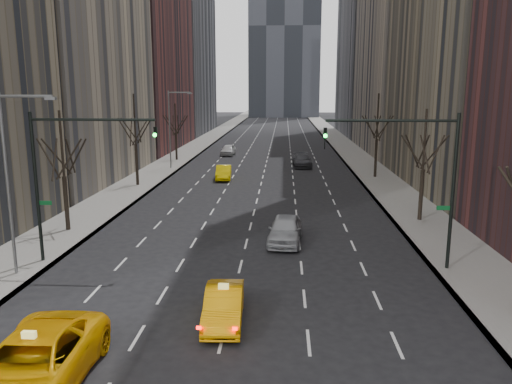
# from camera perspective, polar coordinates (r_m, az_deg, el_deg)

# --- Properties ---
(sidewalk_left) EXTENTS (4.50, 320.00, 0.15)m
(sidewalk_left) POSITION_cam_1_polar(r_m,az_deg,el_deg) (84.92, -6.66, 5.32)
(sidewalk_left) COLOR slate
(sidewalk_left) RESTS_ON ground
(sidewalk_right) EXTENTS (4.50, 320.00, 0.15)m
(sidewalk_right) POSITION_cam_1_polar(r_m,az_deg,el_deg) (84.26, 10.06, 5.17)
(sidewalk_right) COLOR slate
(sidewalk_right) RESTS_ON ground
(bld_left_far) EXTENTS (14.00, 28.00, 44.00)m
(bld_left_far) POSITION_cam_1_polar(r_m,az_deg,el_deg) (83.63, -14.19, 20.03)
(bld_left_far) COLOR brown
(bld_left_far) RESTS_ON ground
(tree_lw_b) EXTENTS (3.36, 3.50, 7.82)m
(tree_lw_b) POSITION_cam_1_polar(r_m,az_deg,el_deg) (34.71, -21.07, 1.66)
(tree_lw_b) COLOR black
(tree_lw_b) RESTS_ON ground
(tree_lw_c) EXTENTS (3.36, 3.50, 8.74)m
(tree_lw_c) POSITION_cam_1_polar(r_m,az_deg,el_deg) (49.55, -13.57, 5.24)
(tree_lw_c) COLOR black
(tree_lw_c) RESTS_ON ground
(tree_lw_d) EXTENTS (3.36, 3.50, 7.36)m
(tree_lw_d) POSITION_cam_1_polar(r_m,az_deg,el_deg) (66.95, -9.14, 6.58)
(tree_lw_d) COLOR black
(tree_lw_d) RESTS_ON ground
(tree_rw_b) EXTENTS (3.36, 3.50, 7.82)m
(tree_rw_b) POSITION_cam_1_polar(r_m,az_deg,el_deg) (36.91, 18.52, 2.39)
(tree_rw_b) COLOR black
(tree_rw_b) RESTS_ON ground
(tree_rw_c) EXTENTS (3.36, 3.50, 8.74)m
(tree_rw_c) POSITION_cam_1_polar(r_m,az_deg,el_deg) (54.30, 13.62, 5.77)
(tree_rw_c) COLOR black
(tree_rw_c) RESTS_ON ground
(traffic_mast_left) EXTENTS (6.69, 0.39, 8.00)m
(traffic_mast_left) POSITION_cam_1_polar(r_m,az_deg,el_deg) (27.86, -20.90, 3.09)
(traffic_mast_left) COLOR black
(traffic_mast_left) RESTS_ON ground
(traffic_mast_right) EXTENTS (6.69, 0.39, 8.00)m
(traffic_mast_right) POSITION_cam_1_polar(r_m,az_deg,el_deg) (26.35, 18.29, 2.82)
(traffic_mast_right) COLOR black
(traffic_mast_right) RESTS_ON ground
(streetlight_near) EXTENTS (2.83, 0.22, 9.00)m
(streetlight_near) POSITION_cam_1_polar(r_m,az_deg,el_deg) (26.85, -26.02, 2.66)
(streetlight_near) COLOR slate
(streetlight_near) RESTS_ON ground
(streetlight_far) EXTENTS (2.83, 0.22, 9.00)m
(streetlight_far) POSITION_cam_1_polar(r_m,az_deg,el_deg) (59.73, -9.54, 7.96)
(streetlight_far) COLOR slate
(streetlight_far) RESTS_ON ground
(taxi_suv) EXTENTS (3.20, 6.69, 1.84)m
(taxi_suv) POSITION_cam_1_polar(r_m,az_deg,el_deg) (17.65, -24.21, -17.64)
(taxi_suv) COLOR #E8A204
(taxi_suv) RESTS_ON ground
(taxi_sedan) EXTENTS (1.71, 4.37, 1.42)m
(taxi_sedan) POSITION_cam_1_polar(r_m,az_deg,el_deg) (20.68, -3.70, -12.80)
(taxi_sedan) COLOR #F19D05
(taxi_sedan) RESTS_ON ground
(silver_sedan_ahead) EXTENTS (2.34, 5.04, 1.67)m
(silver_sedan_ahead) POSITION_cam_1_polar(r_m,az_deg,el_deg) (30.74, 3.37, -4.30)
(silver_sedan_ahead) COLOR #97999E
(silver_sedan_ahead) RESTS_ON ground
(far_taxi) EXTENTS (1.87, 4.51, 1.45)m
(far_taxi) POSITION_cam_1_polar(r_m,az_deg,el_deg) (52.52, -3.72, 2.24)
(far_taxi) COLOR yellow
(far_taxi) RESTS_ON ground
(far_suv_grey) EXTENTS (2.44, 5.48, 1.56)m
(far_suv_grey) POSITION_cam_1_polar(r_m,az_deg,el_deg) (61.38, 5.28, 3.62)
(far_suv_grey) COLOR #313137
(far_suv_grey) RESTS_ON ground
(far_car_white) EXTENTS (2.06, 4.58, 1.53)m
(far_car_white) POSITION_cam_1_polar(r_m,az_deg,el_deg) (72.16, -3.19, 4.83)
(far_car_white) COLOR silver
(far_car_white) RESTS_ON ground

